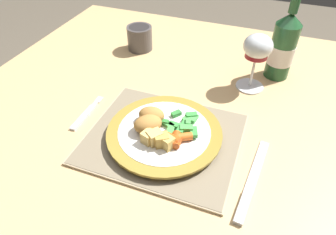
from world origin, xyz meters
TOP-DOWN VIEW (x-y plane):
  - dining_table at (0.00, 0.00)m, footprint 1.21×0.99m
  - placemat at (-0.04, -0.15)m, footprint 0.33×0.28m
  - dinner_plate at (-0.04, -0.14)m, footprint 0.25×0.25m
  - breaded_croquettes at (-0.07, -0.14)m, footprint 0.08×0.09m
  - green_beans_pile at (-0.00, -0.12)m, footprint 0.09×0.09m
  - glazed_carrots at (-0.00, -0.17)m, footprint 0.06×0.05m
  - fork at (-0.24, -0.14)m, footprint 0.01×0.13m
  - table_knife at (0.16, -0.21)m, footprint 0.04×0.22m
  - wine_glass at (0.11, 0.12)m, footprint 0.07×0.07m
  - bottle at (0.17, 0.21)m, footprint 0.07×0.07m
  - roast_potatoes at (-0.04, -0.19)m, footprint 0.07×0.04m
  - drinking_cup at (-0.26, 0.22)m, footprint 0.08×0.08m

SIDE VIEW (x-z plane):
  - dining_table at x=0.00m, z-range 0.28..1.02m
  - fork at x=-0.24m, z-range 0.74..0.75m
  - table_knife at x=0.16m, z-range 0.74..0.75m
  - placemat at x=-0.04m, z-range 0.74..0.75m
  - dinner_plate at x=-0.04m, z-range 0.75..0.77m
  - green_beans_pile at x=0.00m, z-range 0.76..0.78m
  - glazed_carrots at x=0.00m, z-range 0.76..0.79m
  - roast_potatoes at x=-0.04m, z-range 0.76..0.79m
  - drinking_cup at x=-0.26m, z-range 0.74..0.82m
  - breaded_croquettes at x=-0.07m, z-range 0.77..0.80m
  - bottle at x=0.17m, z-range 0.71..0.95m
  - wine_glass at x=0.11m, z-range 0.78..0.93m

